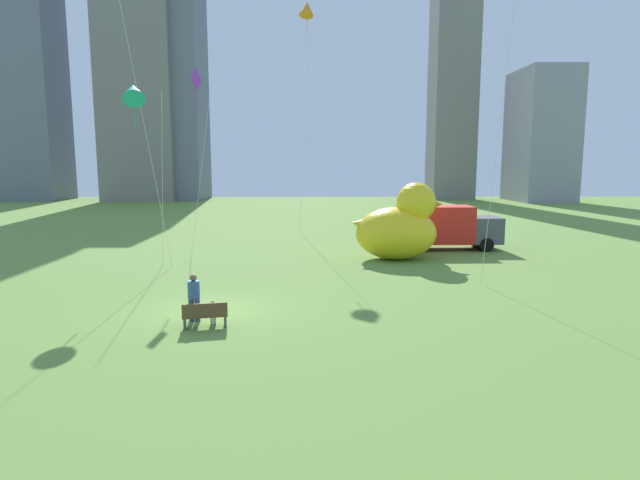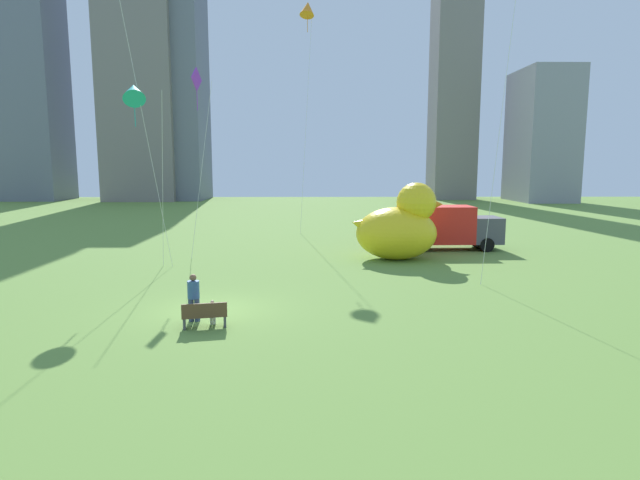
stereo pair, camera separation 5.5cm
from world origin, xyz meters
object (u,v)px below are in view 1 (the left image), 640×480
(person_adult, at_px, (194,295))
(kite_purple, at_px, (197,87))
(person_child, at_px, (213,311))
(box_truck, at_px, (446,227))
(giant_inflatable_duck, at_px, (399,227))
(kite_teal, at_px, (134,92))
(kite_orange, at_px, (307,9))
(park_bench, at_px, (205,315))

(person_adult, bearing_deg, kite_purple, 100.42)
(person_child, xyz_separation_m, box_truck, (12.23, 16.14, 0.98))
(person_adult, relative_size, giant_inflatable_duck, 0.31)
(person_child, relative_size, kite_teal, 0.09)
(person_adult, relative_size, kite_purple, 0.16)
(person_child, height_order, kite_teal, kite_teal)
(person_adult, height_order, kite_orange, kite_orange)
(park_bench, relative_size, kite_teal, 0.16)
(person_child, height_order, giant_inflatable_duck, giant_inflatable_duck)
(giant_inflatable_duck, height_order, kite_orange, kite_orange)
(park_bench, bearing_deg, giant_inflatable_duck, 56.03)
(box_truck, height_order, kite_teal, kite_teal)
(giant_inflatable_duck, height_order, box_truck, giant_inflatable_duck)
(giant_inflatable_duck, bearing_deg, kite_orange, 115.50)
(kite_orange, bearing_deg, person_child, -97.40)
(kite_orange, bearing_deg, person_adult, -99.23)
(giant_inflatable_duck, bearing_deg, person_child, -124.33)
(kite_purple, bearing_deg, park_bench, -77.92)
(park_bench, distance_m, kite_orange, 29.78)
(person_adult, bearing_deg, kite_orange, 80.77)
(person_adult, bearing_deg, kite_teal, 117.89)
(person_adult, relative_size, person_child, 1.99)
(person_child, bearing_deg, box_truck, 52.83)
(park_bench, xyz_separation_m, kite_orange, (3.31, 24.45, 16.67))
(kite_teal, bearing_deg, box_truck, 21.70)
(kite_orange, bearing_deg, box_truck, -40.77)
(person_child, height_order, kite_orange, kite_orange)
(box_truck, bearing_deg, giant_inflatable_duck, -135.61)
(park_bench, height_order, kite_teal, kite_teal)
(box_truck, bearing_deg, kite_purple, -166.12)
(box_truck, distance_m, kite_purple, 17.71)
(kite_teal, bearing_deg, kite_orange, 60.28)
(park_bench, relative_size, kite_orange, 0.09)
(giant_inflatable_duck, xyz_separation_m, kite_teal, (-13.94, -3.42, 7.17))
(kite_orange, bearing_deg, giant_inflatable_duck, -64.50)
(box_truck, bearing_deg, park_bench, -126.83)
(kite_orange, bearing_deg, kite_teal, -119.72)
(box_truck, bearing_deg, person_child, -127.17)
(kite_orange, bearing_deg, park_bench, -97.70)
(person_adult, relative_size, kite_orange, 0.10)
(kite_teal, bearing_deg, park_bench, -61.61)
(box_truck, xyz_separation_m, kite_purple, (-15.17, -3.75, 8.34))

